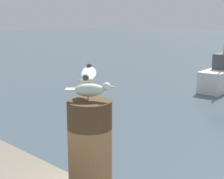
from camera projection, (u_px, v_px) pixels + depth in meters
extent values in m
cylinder|color=#4C3823|center=(90.00, 165.00, 2.84)|extent=(0.35, 0.35, 1.06)
cylinder|color=#C67560|center=(88.00, 99.00, 2.70)|extent=(0.01, 0.01, 0.04)
cylinder|color=#C67560|center=(88.00, 98.00, 2.74)|extent=(0.01, 0.01, 0.04)
ellipsoid|color=silver|center=(89.00, 90.00, 2.71)|extent=(0.23, 0.23, 0.10)
sphere|color=silver|center=(107.00, 86.00, 2.70)|extent=(0.06, 0.06, 0.06)
cone|color=yellow|center=(114.00, 87.00, 2.70)|extent=(0.05, 0.05, 0.02)
cube|color=silver|center=(70.00, 89.00, 2.70)|extent=(0.11, 0.11, 0.01)
ellipsoid|color=silver|center=(87.00, 81.00, 2.53)|extent=(0.25, 0.25, 0.09)
sphere|color=#393939|center=(86.00, 78.00, 2.42)|extent=(0.04, 0.04, 0.04)
ellipsoid|color=silver|center=(89.00, 73.00, 2.84)|extent=(0.25, 0.25, 0.09)
sphere|color=#393939|center=(89.00, 66.00, 2.93)|extent=(0.04, 0.04, 0.04)
cube|color=silver|center=(223.00, 79.00, 15.89)|extent=(1.26, 3.38, 0.92)
cube|color=#47474C|center=(224.00, 61.00, 15.65)|extent=(0.73, 0.99, 0.66)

